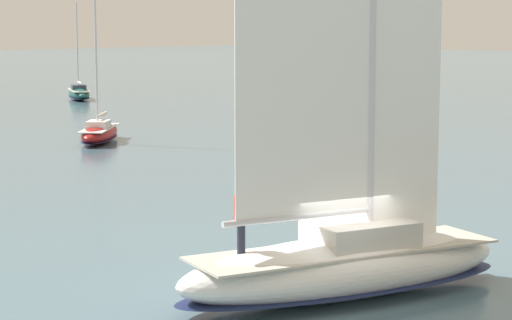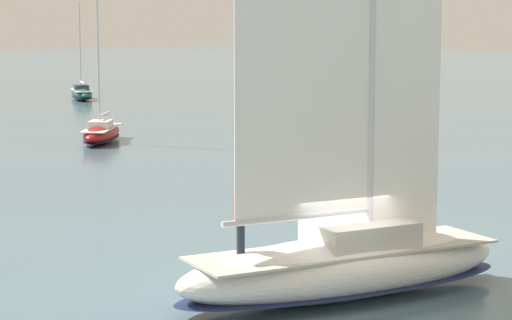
% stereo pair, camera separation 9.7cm
% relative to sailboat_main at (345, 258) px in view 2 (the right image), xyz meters
% --- Properties ---
extents(ground_plane, '(400.00, 400.00, 0.00)m').
position_rel_sailboat_main_xyz_m(ground_plane, '(-0.01, 0.00, -1.01)').
color(ground_plane, slate).
extents(sailboat_main, '(9.53, 5.50, 12.65)m').
position_rel_sailboat_main_xyz_m(sailboat_main, '(0.00, 0.00, 0.00)').
color(sailboat_main, white).
rests_on(sailboat_main, ground).
extents(sailboat_moored_near_marina, '(4.72, 6.24, 8.60)m').
position_rel_sailboat_main_xyz_m(sailboat_moored_near_marina, '(35.17, 56.86, -0.43)').
color(sailboat_moored_near_marina, '#194C47').
rests_on(sailboat_moored_near_marina, ground).
extents(sailboat_moored_far_slip, '(5.77, 5.20, 8.38)m').
position_rel_sailboat_main_xyz_m(sailboat_moored_far_slip, '(16.34, 30.28, -0.44)').
color(sailboat_moored_far_slip, maroon).
rests_on(sailboat_moored_far_slip, ground).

